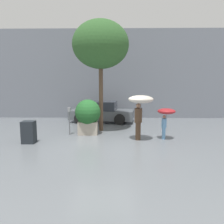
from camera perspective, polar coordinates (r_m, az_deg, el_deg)
ground_plane at (r=9.01m, az=-2.56°, el=-8.00°), size 40.00×40.00×0.00m
building_facade at (r=15.17m, az=-1.08°, el=9.82°), size 18.00×0.30×6.00m
planter_box at (r=10.31m, az=-6.32°, el=-0.71°), size 1.20×1.20×1.66m
person_adult at (r=9.15m, az=7.39°, el=2.04°), size 1.04×1.04×1.92m
person_child at (r=9.55m, az=13.92°, el=-0.55°), size 0.75×0.75×1.35m
parked_car_near at (r=13.65m, az=-2.62°, el=-0.11°), size 4.08×2.28×1.27m
street_tree at (r=11.14m, az=-2.99°, el=17.09°), size 2.76×2.76×5.45m
parking_meter at (r=10.32m, az=-11.12°, el=-0.83°), size 0.14×0.14×1.30m
newspaper_box at (r=9.47m, az=-20.92°, el=-4.93°), size 0.50×0.44×0.90m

